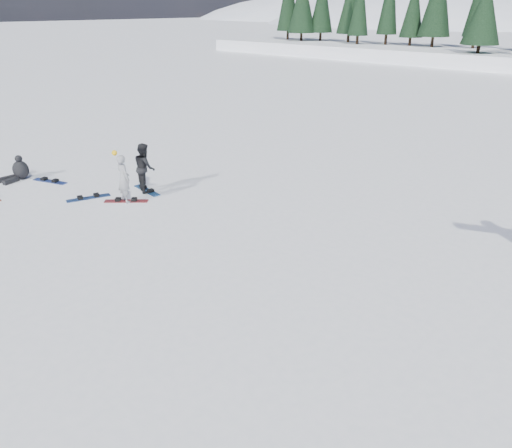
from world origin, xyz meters
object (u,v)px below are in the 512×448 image
Objects in this scene: snowboarder_woman at (124,178)px; gear_bag at (19,170)px; snowboard_loose_a at (88,198)px; seated_rider at (19,170)px; snowboarder_man at (145,167)px; snowboard_loose_c at (50,181)px.

gear_bag is at bearing 19.93° from snowboarder_woman.
seated_rider is at bearing 119.45° from snowboard_loose_a.
snowboard_loose_a is at bearing 38.92° from snowboarder_woman.
snowboarder_woman is 4.05× the size of gear_bag.
seated_rider is at bearing -20.50° from gear_bag.
snowboarder_woman is at bearing 11.08° from gear_bag.
gear_bag is at bearing 47.29° from snowboarder_man.
snowboarder_woman is 4.16m from snowboard_loose_c.
snowboarder_woman is 5.33m from seated_rider.
snowboarder_man reaches higher than seated_rider.
snowboarder_man is at bearing -5.45° from snowboard_loose_a.
seated_rider is at bearing -169.78° from snowboard_loose_c.
snowboarder_man is 3.96× the size of gear_bag.
snowboard_loose_a is (2.75, 0.04, 0.00)m from snowboard_loose_c.
snowboarder_man is at bearing 8.70° from snowboard_loose_c.
gear_bag is at bearing 151.22° from seated_rider.
snowboarder_man is at bearing 20.00° from seated_rider.
snowboard_loose_c is 2.75m from snowboard_loose_a.
snowboarder_woman reaches higher than snowboarder_man.
snowboarder_man is 4.19m from snowboard_loose_c.
gear_bag is (-5.82, -1.14, -0.70)m from snowboarder_woman.
snowboard_loose_a is at bearing -18.29° from snowboard_loose_c.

